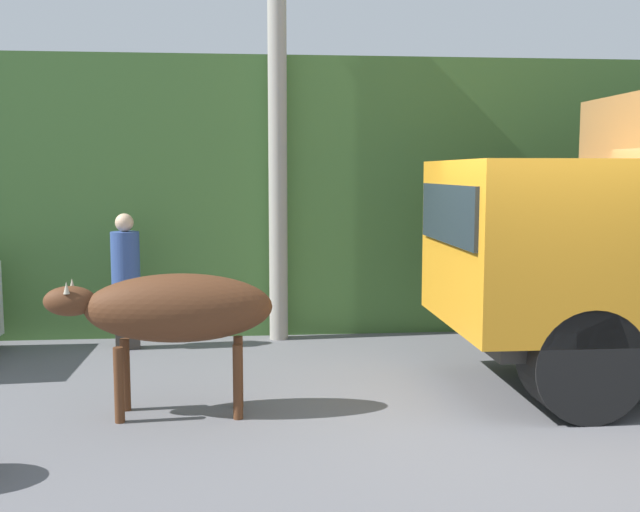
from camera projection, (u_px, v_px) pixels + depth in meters
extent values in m
plane|color=slate|center=(548.00, 419.00, 6.89)|extent=(60.00, 60.00, 0.00)
cube|color=#426B33|center=(399.00, 191.00, 13.67)|extent=(32.00, 6.59, 3.82)
cube|color=orange|center=(537.00, 243.00, 7.64)|extent=(1.85, 2.32, 1.67)
cube|color=#232D38|center=(447.00, 214.00, 7.52)|extent=(0.04, 1.97, 0.59)
cylinder|color=black|center=(581.00, 362.00, 6.86)|extent=(1.06, 0.51, 1.06)
ellipsoid|color=#512D19|center=(179.00, 308.00, 6.90)|extent=(1.72, 0.64, 0.64)
ellipsoid|color=#512D19|center=(70.00, 301.00, 6.80)|extent=(0.47, 0.28, 0.28)
cone|color=#B7AD93|center=(66.00, 288.00, 6.68)|extent=(0.06, 0.06, 0.11)
cone|color=#B7AD93|center=(72.00, 284.00, 6.90)|extent=(0.06, 0.06, 0.11)
cylinder|color=#512D19|center=(119.00, 385.00, 6.76)|extent=(0.09, 0.09, 0.70)
cylinder|color=#512D19|center=(125.00, 375.00, 7.10)|extent=(0.09, 0.09, 0.70)
cylinder|color=#512D19|center=(238.00, 382.00, 6.85)|extent=(0.09, 0.09, 0.70)
cylinder|color=#512D19|center=(238.00, 372.00, 7.20)|extent=(0.09, 0.09, 0.70)
cube|color=#38332D|center=(127.00, 318.00, 9.59)|extent=(0.34, 0.25, 0.81)
cylinder|color=#334C8C|center=(125.00, 259.00, 9.51)|extent=(0.42, 0.42, 0.70)
sphere|color=#DBB28E|center=(124.00, 223.00, 9.45)|extent=(0.23, 0.23, 0.23)
cylinder|color=#9E998E|center=(278.00, 127.00, 9.88)|extent=(0.25, 0.25, 5.71)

